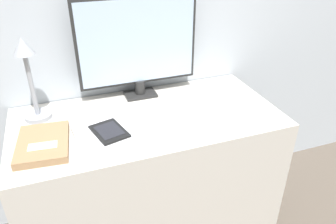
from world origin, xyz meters
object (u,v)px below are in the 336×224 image
monitor (138,45)px  laptop (116,132)px  desk_lamp (29,74)px  notebook (43,144)px  ereader (109,131)px  keyboard (215,113)px

monitor → laptop: 0.45m
monitor → desk_lamp: bearing=-172.4°
monitor → notebook: 0.62m
laptop → ereader: 0.03m
keyboard → desk_lamp: 0.82m
laptop → desk_lamp: bearing=140.2°
keyboard → notebook: (-0.74, 0.00, 0.01)m
notebook → monitor: bearing=32.8°
laptop → ereader: size_ratio=1.89×
monitor → notebook: bearing=-147.2°
ereader → desk_lamp: desk_lamp is taller
keyboard → laptop: bearing=-179.0°
desk_lamp → keyboard: bearing=-17.8°
laptop → desk_lamp: size_ratio=0.95×
keyboard → desk_lamp: size_ratio=0.90×
monitor → desk_lamp: 0.50m
laptop → desk_lamp: 0.44m
laptop → desk_lamp: (-0.30, 0.25, 0.20)m
keyboard → laptop: 0.46m
monitor → keyboard: size_ratio=1.75×
monitor → ereader: 0.46m
laptop → desk_lamp: desk_lamp is taller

